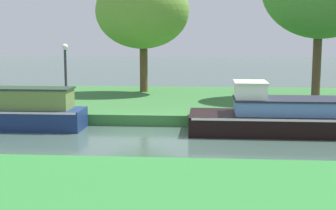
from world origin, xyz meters
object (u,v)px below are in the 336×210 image
at_px(navy_narrowboat, 16,111).
at_px(willow_tree_left, 142,11).
at_px(black_barge, 333,117).
at_px(lamp_post, 65,67).

distance_m(navy_narrowboat, willow_tree_left, 9.27).
xyz_separation_m(black_barge, willow_tree_left, (-7.40, 7.74, 3.84)).
relative_size(willow_tree_left, lamp_post, 2.32).
distance_m(navy_narrowboat, lamp_post, 2.75).
xyz_separation_m(navy_narrowboat, lamp_post, (1.20, 2.05, 1.39)).
relative_size(black_barge, lamp_post, 3.72).
bearing_deg(willow_tree_left, black_barge, -46.29).
distance_m(black_barge, lamp_post, 9.94).
height_order(black_barge, willow_tree_left, willow_tree_left).
xyz_separation_m(black_barge, navy_narrowboat, (-10.82, -0.00, 0.06)).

